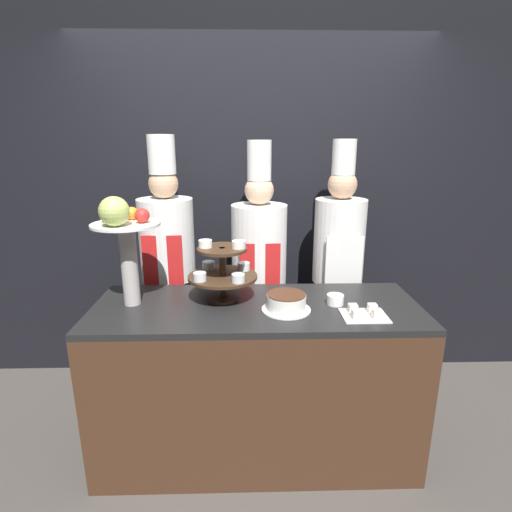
{
  "coord_description": "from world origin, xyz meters",
  "views": [
    {
      "loc": [
        -0.06,
        -1.68,
        1.79
      ],
      "look_at": [
        0.0,
        0.43,
        1.18
      ],
      "focal_mm": 28.0,
      "sensor_mm": 36.0,
      "label": 1
    }
  ],
  "objects_px": {
    "cake_square_tray": "(365,313)",
    "chef_left": "(168,262)",
    "tiered_stand": "(223,270)",
    "fruit_pedestal": "(123,233)",
    "cup_white": "(335,300)",
    "cake_round": "(286,302)",
    "chef_center_right": "(338,263)",
    "chef_center_left": "(259,267)"
  },
  "relations": [
    {
      "from": "fruit_pedestal",
      "to": "chef_left",
      "type": "distance_m",
      "value": 0.67
    },
    {
      "from": "cup_white",
      "to": "chef_center_right",
      "type": "distance_m",
      "value": 0.6
    },
    {
      "from": "tiered_stand",
      "to": "cup_white",
      "type": "height_order",
      "value": "tiered_stand"
    },
    {
      "from": "fruit_pedestal",
      "to": "chef_center_left",
      "type": "distance_m",
      "value": 0.99
    },
    {
      "from": "fruit_pedestal",
      "to": "cake_round",
      "type": "bearing_deg",
      "value": -5.83
    },
    {
      "from": "cake_square_tray",
      "to": "chef_left",
      "type": "xyz_separation_m",
      "value": [
        -1.13,
        0.74,
        0.05
      ]
    },
    {
      "from": "cup_white",
      "to": "chef_center_left",
      "type": "distance_m",
      "value": 0.71
    },
    {
      "from": "tiered_stand",
      "to": "cake_square_tray",
      "type": "height_order",
      "value": "tiered_stand"
    },
    {
      "from": "chef_center_left",
      "to": "cup_white",
      "type": "bearing_deg",
      "value": -55.67
    },
    {
      "from": "cup_white",
      "to": "cake_square_tray",
      "type": "bearing_deg",
      "value": -54.11
    },
    {
      "from": "chef_center_left",
      "to": "chef_center_right",
      "type": "bearing_deg",
      "value": 0.0
    },
    {
      "from": "cake_round",
      "to": "chef_center_right",
      "type": "height_order",
      "value": "chef_center_right"
    },
    {
      "from": "tiered_stand",
      "to": "cake_round",
      "type": "height_order",
      "value": "tiered_stand"
    },
    {
      "from": "cup_white",
      "to": "tiered_stand",
      "type": "bearing_deg",
      "value": 172.64
    },
    {
      "from": "tiered_stand",
      "to": "cake_square_tray",
      "type": "relative_size",
      "value": 1.69
    },
    {
      "from": "cup_white",
      "to": "chef_left",
      "type": "bearing_deg",
      "value": 150.11
    },
    {
      "from": "chef_left",
      "to": "tiered_stand",
      "type": "bearing_deg",
      "value": -51.71
    },
    {
      "from": "tiered_stand",
      "to": "chef_center_right",
      "type": "xyz_separation_m",
      "value": [
        0.76,
        0.5,
        -0.12
      ]
    },
    {
      "from": "tiered_stand",
      "to": "chef_center_left",
      "type": "xyz_separation_m",
      "value": [
        0.22,
        0.5,
        -0.15
      ]
    },
    {
      "from": "cake_round",
      "to": "cup_white",
      "type": "bearing_deg",
      "value": 14.79
    },
    {
      "from": "tiered_stand",
      "to": "cake_round",
      "type": "bearing_deg",
      "value": -24.16
    },
    {
      "from": "cake_round",
      "to": "chef_left",
      "type": "xyz_separation_m",
      "value": [
        -0.74,
        0.66,
        0.03
      ]
    },
    {
      "from": "tiered_stand",
      "to": "chef_center_right",
      "type": "height_order",
      "value": "chef_center_right"
    },
    {
      "from": "cake_round",
      "to": "chef_left",
      "type": "distance_m",
      "value": 0.99
    },
    {
      "from": "cup_white",
      "to": "chef_center_left",
      "type": "xyz_separation_m",
      "value": [
        -0.4,
        0.58,
        0.0
      ]
    },
    {
      "from": "cup_white",
      "to": "chef_center_right",
      "type": "xyz_separation_m",
      "value": [
        0.14,
        0.58,
        0.03
      ]
    },
    {
      "from": "fruit_pedestal",
      "to": "chef_center_left",
      "type": "relative_size",
      "value": 0.33
    },
    {
      "from": "cup_white",
      "to": "chef_left",
      "type": "height_order",
      "value": "chef_left"
    },
    {
      "from": "tiered_stand",
      "to": "chef_left",
      "type": "xyz_separation_m",
      "value": [
        -0.4,
        0.5,
        -0.11
      ]
    },
    {
      "from": "cake_square_tray",
      "to": "chef_left",
      "type": "bearing_deg",
      "value": 146.68
    },
    {
      "from": "cake_square_tray",
      "to": "chef_center_right",
      "type": "bearing_deg",
      "value": 87.83
    },
    {
      "from": "fruit_pedestal",
      "to": "chef_left",
      "type": "bearing_deg",
      "value": 79.18
    },
    {
      "from": "tiered_stand",
      "to": "cake_round",
      "type": "distance_m",
      "value": 0.4
    },
    {
      "from": "cake_round",
      "to": "chef_left",
      "type": "bearing_deg",
      "value": 138.35
    },
    {
      "from": "tiered_stand",
      "to": "fruit_pedestal",
      "type": "bearing_deg",
      "value": -172.54
    },
    {
      "from": "cake_square_tray",
      "to": "chef_left",
      "type": "height_order",
      "value": "chef_left"
    },
    {
      "from": "chef_center_left",
      "to": "chef_center_right",
      "type": "height_order",
      "value": "chef_center_right"
    },
    {
      "from": "cake_round",
      "to": "cup_white",
      "type": "relative_size",
      "value": 2.83
    },
    {
      "from": "cake_square_tray",
      "to": "chef_center_left",
      "type": "bearing_deg",
      "value": 124.67
    },
    {
      "from": "chef_center_right",
      "to": "cake_square_tray",
      "type": "bearing_deg",
      "value": -92.17
    },
    {
      "from": "tiered_stand",
      "to": "chef_center_left",
      "type": "distance_m",
      "value": 0.57
    },
    {
      "from": "tiered_stand",
      "to": "chef_center_left",
      "type": "height_order",
      "value": "chef_center_left"
    }
  ]
}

